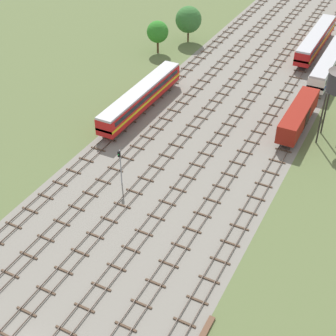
# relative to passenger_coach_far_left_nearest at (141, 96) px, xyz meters

# --- Properties ---
(ground_plane) EXTENTS (480.00, 480.00, 0.00)m
(ground_plane) POSITION_rel_passenger_coach_far_left_nearest_xyz_m (12.00, 11.77, -2.61)
(ground_plane) COLOR #5B6B3D
(ballast_bed) EXTENTS (28.00, 176.00, 0.01)m
(ballast_bed) POSITION_rel_passenger_coach_far_left_nearest_xyz_m (12.00, 11.77, -2.61)
(ballast_bed) COLOR gray
(ballast_bed) RESTS_ON ground
(track_far_left) EXTENTS (2.40, 126.00, 0.29)m
(track_far_left) POSITION_rel_passenger_coach_far_left_nearest_xyz_m (0.00, 12.77, -2.48)
(track_far_left) COLOR #47382D
(track_far_left) RESTS_ON ground
(track_left) EXTENTS (2.40, 126.00, 0.29)m
(track_left) POSITION_rel_passenger_coach_far_left_nearest_xyz_m (4.80, 12.77, -2.48)
(track_left) COLOR #47382D
(track_left) RESTS_ON ground
(track_centre_left) EXTENTS (2.40, 126.00, 0.29)m
(track_centre_left) POSITION_rel_passenger_coach_far_left_nearest_xyz_m (9.60, 12.77, -2.48)
(track_centre_left) COLOR #47382D
(track_centre_left) RESTS_ON ground
(track_centre) EXTENTS (2.40, 126.00, 0.29)m
(track_centre) POSITION_rel_passenger_coach_far_left_nearest_xyz_m (14.40, 12.77, -2.48)
(track_centre) COLOR #47382D
(track_centre) RESTS_ON ground
(track_centre_right) EXTENTS (2.40, 126.00, 0.29)m
(track_centre_right) POSITION_rel_passenger_coach_far_left_nearest_xyz_m (19.20, 12.77, -2.48)
(track_centre_right) COLOR #47382D
(track_centre_right) RESTS_ON ground
(track_right) EXTENTS (2.40, 126.00, 0.29)m
(track_right) POSITION_rel_passenger_coach_far_left_nearest_xyz_m (24.00, 12.77, -2.48)
(track_right) COLOR #47382D
(track_right) RESTS_ON ground
(passenger_coach_far_left_nearest) EXTENTS (2.96, 22.00, 3.80)m
(passenger_coach_far_left_nearest) POSITION_rel_passenger_coach_far_left_nearest_xyz_m (0.00, 0.00, 0.00)
(passenger_coach_far_left_nearest) COLOR red
(passenger_coach_far_left_nearest) RESTS_ON ground
(freight_boxcar_right_near) EXTENTS (2.87, 14.00, 3.60)m
(freight_boxcar_right_near) POSITION_rel_passenger_coach_far_left_nearest_xyz_m (24.00, 5.98, -0.16)
(freight_boxcar_right_near) COLOR maroon
(freight_boxcar_right_near) RESTS_ON ground
(diesel_railcar_right_mid) EXTENTS (2.96, 20.50, 3.80)m
(diesel_railcar_right_mid) POSITION_rel_passenger_coach_far_left_nearest_xyz_m (24.00, 26.56, -0.02)
(diesel_railcar_right_mid) COLOR white
(diesel_railcar_right_mid) RESTS_ON ground
(passenger_coach_centre_right_midfar) EXTENTS (2.96, 22.00, 3.80)m
(passenger_coach_centre_right_midfar) POSITION_rel_passenger_coach_far_left_nearest_xyz_m (19.20, 36.74, 0.00)
(passenger_coach_centre_right_midfar) COLOR red
(passenger_coach_centre_right_midfar) RESTS_ON ground
(signal_post_nearest) EXTENTS (0.28, 0.47, 5.32)m
(signal_post_nearest) POSITION_rel_passenger_coach_far_left_nearest_xyz_m (7.20, -17.96, 0.77)
(signal_post_nearest) COLOR gray
(signal_post_nearest) RESTS_ON ground
(lineside_tree_0) EXTENTS (4.28, 4.28, 6.48)m
(lineside_tree_0) POSITION_rel_passenger_coach_far_left_nearest_xyz_m (-8.64, 21.76, 1.71)
(lineside_tree_0) COLOR #4C331E
(lineside_tree_0) RESTS_ON ground
(lineside_tree_2) EXTENTS (5.39, 5.39, 7.44)m
(lineside_tree_2) POSITION_rel_passenger_coach_far_left_nearest_xyz_m (-5.68, 29.69, 2.12)
(lineside_tree_2) COLOR #4C331E
(lineside_tree_2) RESTS_ON ground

